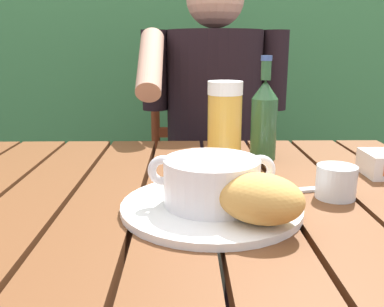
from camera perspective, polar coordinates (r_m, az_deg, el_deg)
dining_table at (r=0.77m, az=-2.18°, el=-13.21°), size 1.12×0.96×0.74m
hedge_backdrop at (r=2.34m, az=-2.00°, el=13.60°), size 3.67×0.80×2.45m
chair_near_diner at (r=1.68m, az=2.47°, el=-3.30°), size 0.48×0.43×1.01m
person_eating at (r=1.43m, az=2.94°, el=3.80°), size 0.48×0.47×1.26m
serving_plate at (r=0.69m, az=2.61°, el=-7.17°), size 0.29×0.29×0.01m
soup_bowl at (r=0.68m, az=2.66°, el=-3.62°), size 0.20×0.15×0.08m
bread_roll at (r=0.62m, az=9.19°, el=-6.00°), size 0.16×0.15×0.07m
beer_glass at (r=0.91m, az=4.41°, el=3.83°), size 0.07×0.07×0.19m
beer_bottle at (r=1.00m, az=9.70°, el=4.76°), size 0.06×0.06×0.24m
water_glass_small at (r=0.78m, az=18.87°, el=-3.64°), size 0.07×0.07×0.06m
table_knife at (r=0.79m, az=12.62°, el=-4.92°), size 0.17×0.05×0.01m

